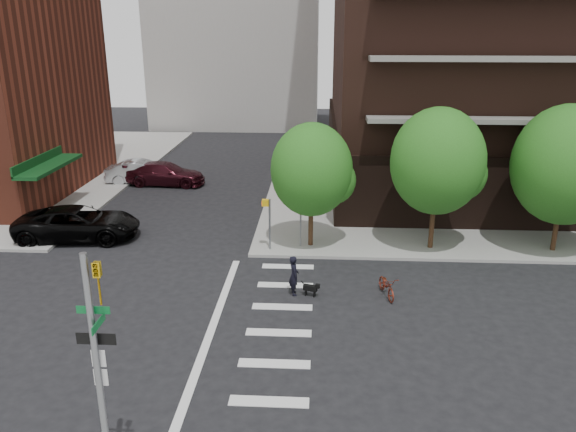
{
  "coord_description": "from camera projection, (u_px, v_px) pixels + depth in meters",
  "views": [
    {
      "loc": [
        4.37,
        -18.02,
        10.59
      ],
      "look_at": [
        3.0,
        6.0,
        2.5
      ],
      "focal_mm": 35.0,
      "sensor_mm": 36.0,
      "label": 1
    }
  ],
  "objects": [
    {
      "name": "tree_c",
      "position": [
        566.0,
        165.0,
        26.43
      ],
      "size": [
        5.0,
        5.0,
        6.8
      ],
      "color": "#301E11",
      "rests_on": "sidewalk_ne"
    },
    {
      "name": "crosswalk",
      "position": [
        257.0,
        332.0,
        20.55
      ],
      "size": [
        3.85,
        13.0,
        0.01
      ],
      "color": "silver",
      "rests_on": "ground"
    },
    {
      "name": "traffic_signal",
      "position": [
        102.0,
        394.0,
        12.74
      ],
      "size": [
        0.9,
        0.75,
        6.0
      ],
      "color": "slate",
      "rests_on": "sidewalk_s"
    },
    {
      "name": "tree_b",
      "position": [
        437.0,
        161.0,
        26.72
      ],
      "size": [
        4.5,
        4.5,
        6.65
      ],
      "color": "#301E11",
      "rests_on": "sidewalk_ne"
    },
    {
      "name": "dog",
      "position": [
        311.0,
        288.0,
        23.2
      ],
      "size": [
        0.71,
        0.37,
        0.59
      ],
      "rotation": [
        0.0,
        0.0,
        -0.31
      ],
      "color": "black",
      "rests_on": "ground"
    },
    {
      "name": "sidewalk_ne",
      "position": [
        536.0,
        176.0,
        41.78
      ],
      "size": [
        39.0,
        33.0,
        0.15
      ],
      "primitive_type": "cube",
      "color": "gray",
      "rests_on": "ground"
    },
    {
      "name": "parked_car_silver",
      "position": [
        143.0,
        172.0,
        39.94
      ],
      "size": [
        2.12,
        5.17,
        1.67
      ],
      "primitive_type": "imported",
      "rotation": [
        0.0,
        0.0,
        1.64
      ],
      "color": "#AEB2B7",
      "rests_on": "ground"
    },
    {
      "name": "pedestrian_signal",
      "position": [
        276.0,
        216.0,
        27.45
      ],
      "size": [
        2.18,
        0.67,
        2.6
      ],
      "color": "slate",
      "rests_on": "sidewalk_ne"
    },
    {
      "name": "fire_hydrant",
      "position": [
        25.0,
        236.0,
        28.44
      ],
      "size": [
        0.24,
        0.24,
        0.73
      ],
      "color": "#A50C0C",
      "rests_on": "sidewalk_nw"
    },
    {
      "name": "scooter",
      "position": [
        387.0,
        286.0,
        23.18
      ],
      "size": [
        0.99,
        1.89,
        0.94
      ],
      "primitive_type": "imported",
      "rotation": [
        0.0,
        0.0,
        0.22
      ],
      "color": "maroon",
      "rests_on": "ground"
    },
    {
      "name": "dog_walker",
      "position": [
        294.0,
        275.0,
        23.24
      ],
      "size": [
        0.7,
        0.54,
        1.71
      ],
      "primitive_type": "imported",
      "rotation": [
        0.0,
        0.0,
        1.8
      ],
      "color": "black",
      "rests_on": "ground"
    },
    {
      "name": "ground",
      "position": [
        198.0,
        330.0,
        20.67
      ],
      "size": [
        120.0,
        120.0,
        0.0
      ],
      "primitive_type": "plane",
      "color": "black",
      "rests_on": "ground"
    },
    {
      "name": "tree_a",
      "position": [
        311.0,
        170.0,
        27.21
      ],
      "size": [
        4.0,
        4.0,
        5.9
      ],
      "color": "#301E11",
      "rests_on": "sidewalk_ne"
    },
    {
      "name": "parked_car_maroon",
      "position": [
        166.0,
        174.0,
        39.59
      ],
      "size": [
        2.56,
        5.66,
        1.61
      ],
      "primitive_type": "imported",
      "rotation": [
        0.0,
        0.0,
        1.51
      ],
      "color": "#381018",
      "rests_on": "ground"
    },
    {
      "name": "parked_car_black",
      "position": [
        78.0,
        223.0,
        29.35
      ],
      "size": [
        3.52,
        6.53,
        1.74
      ],
      "primitive_type": "imported",
      "rotation": [
        0.0,
        0.0,
        1.67
      ],
      "color": "black",
      "rests_on": "ground"
    }
  ]
}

